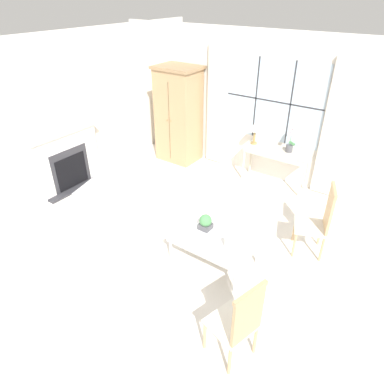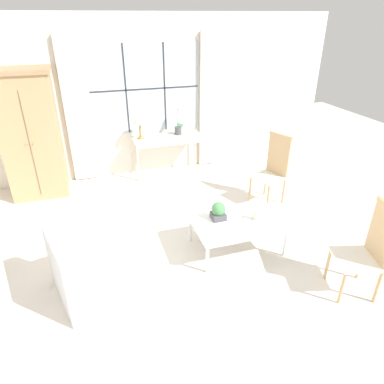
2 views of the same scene
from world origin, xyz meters
name	(u,v)px [view 1 (image 1 of 2)]	position (x,y,z in m)	size (l,w,h in m)	color
ground_plane	(178,251)	(0.00, 0.00, 0.00)	(14.00, 14.00, 0.00)	silver
wall_back_windowed	(272,110)	(0.00, 3.02, 1.39)	(7.20, 0.14, 2.80)	silver
wall_left	(67,113)	(-3.03, 0.60, 1.40)	(0.06, 7.20, 2.80)	silver
fireplace	(66,156)	(-2.91, 0.32, 0.67)	(0.34, 1.45, 1.99)	#2D2D33
armoire	(179,115)	(-1.96, 2.62, 1.03)	(0.94, 0.72, 2.05)	tan
console_table	(276,154)	(0.30, 2.74, 0.66)	(1.27, 0.40, 0.75)	beige
table_lamp	(255,127)	(-0.19, 2.74, 1.09)	(0.25, 0.25, 0.44)	#9E7F47
potted_orchid	(290,143)	(0.53, 2.77, 0.93)	(0.17, 0.13, 0.51)	#4C4C51
armchair_upholstered	(114,213)	(-1.22, -0.10, 0.27)	(1.05, 1.04, 0.79)	#B2B2B7
side_chair_wooden	(320,218)	(1.65, 1.17, 0.61)	(0.57, 0.57, 1.12)	beige
accent_chair_wooden	(240,321)	(1.54, -1.00, 0.59)	(0.54, 0.54, 1.08)	white
coffee_table	(215,240)	(0.55, 0.12, 0.40)	(1.14, 0.76, 0.44)	silver
potted_plant_small	(206,222)	(0.33, 0.22, 0.55)	(0.18, 0.18, 0.23)	#4C4C51
pillar_candle	(227,242)	(0.78, 0.06, 0.51)	(0.12, 0.12, 0.16)	silver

